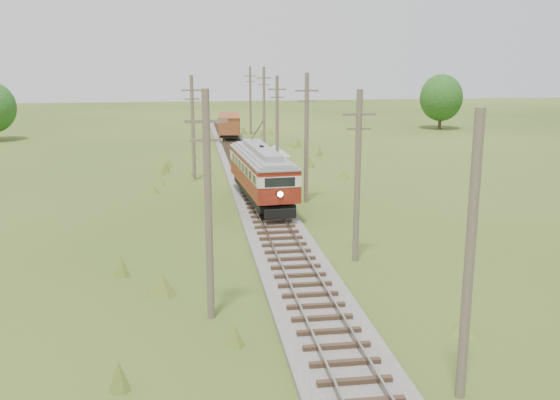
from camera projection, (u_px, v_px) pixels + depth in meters
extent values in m
cube|color=#605B54|center=(256.00, 193.00, 46.54)|extent=(3.60, 96.00, 0.25)
cube|color=#726659|center=(247.00, 188.00, 46.36)|extent=(0.08, 96.00, 0.17)
cube|color=#726659|center=(266.00, 188.00, 46.56)|extent=(0.08, 96.00, 0.17)
cube|color=#2D2116|center=(256.00, 190.00, 46.50)|extent=(2.40, 96.00, 0.16)
cube|color=black|center=(262.00, 192.00, 42.88)|extent=(3.03, 10.64, 0.43)
cube|color=maroon|center=(262.00, 178.00, 42.66)|extent=(3.50, 11.58, 1.05)
cube|color=beige|center=(262.00, 166.00, 42.46)|extent=(3.53, 11.64, 0.67)
cube|color=black|center=(262.00, 166.00, 42.46)|extent=(3.52, 11.13, 0.52)
cube|color=maroon|center=(262.00, 159.00, 42.35)|extent=(3.50, 11.58, 0.29)
cube|color=gray|center=(262.00, 154.00, 42.28)|extent=(3.56, 11.70, 0.36)
cube|color=gray|center=(262.00, 150.00, 42.21)|extent=(1.83, 8.63, 0.38)
sphere|color=#FFF2BF|center=(280.00, 194.00, 37.12)|extent=(0.34, 0.34, 0.34)
cylinder|color=black|center=(257.00, 131.00, 43.59)|extent=(0.38, 4.43, 1.84)
cylinder|color=black|center=(264.00, 208.00, 38.63)|extent=(0.17, 0.77, 0.76)
cylinder|color=black|center=(286.00, 206.00, 38.93)|extent=(0.17, 0.77, 0.76)
cylinder|color=black|center=(242.00, 181.00, 46.84)|extent=(0.17, 0.77, 0.76)
cylinder|color=black|center=(260.00, 180.00, 47.14)|extent=(0.17, 0.77, 0.76)
cube|color=black|center=(229.00, 133.00, 75.35)|extent=(2.40, 6.89, 0.47)
cube|color=brown|center=(229.00, 124.00, 75.08)|extent=(2.94, 7.67, 1.88)
cube|color=brown|center=(229.00, 115.00, 74.85)|extent=(3.00, 7.82, 0.11)
cylinder|color=black|center=(223.00, 135.00, 73.09)|extent=(0.16, 0.76, 0.75)
cylinder|color=black|center=(235.00, 135.00, 73.20)|extent=(0.16, 0.76, 0.75)
cylinder|color=black|center=(224.00, 131.00, 77.47)|extent=(0.16, 0.76, 0.75)
cylinder|color=black|center=(235.00, 131.00, 77.58)|extent=(0.16, 0.76, 0.75)
cone|color=gray|center=(274.00, 150.00, 64.71)|extent=(2.90, 2.90, 1.09)
cone|color=gray|center=(283.00, 153.00, 63.99)|extent=(1.63, 1.63, 0.63)
cylinder|color=brown|center=(469.00, 260.00, 18.07)|extent=(0.30, 0.30, 8.80)
cylinder|color=brown|center=(357.00, 178.00, 30.65)|extent=(0.30, 0.30, 8.60)
cube|color=brown|center=(359.00, 114.00, 29.94)|extent=(1.60, 0.12, 0.12)
cube|color=brown|center=(359.00, 129.00, 30.10)|extent=(1.20, 0.10, 0.10)
cylinder|color=brown|center=(306.00, 139.00, 43.11)|extent=(0.30, 0.30, 9.00)
cube|color=brown|center=(307.00, 91.00, 42.36)|extent=(1.60, 0.12, 0.12)
cube|color=brown|center=(307.00, 101.00, 42.52)|extent=(1.20, 0.10, 0.10)
cylinder|color=brown|center=(277.00, 123.00, 55.67)|extent=(0.30, 0.30, 8.40)
cube|color=brown|center=(277.00, 89.00, 54.99)|extent=(1.60, 0.12, 0.12)
cube|color=brown|center=(277.00, 97.00, 55.15)|extent=(1.20, 0.10, 0.10)
cylinder|color=brown|center=(264.00, 108.00, 68.19)|extent=(0.30, 0.30, 8.90)
cube|color=brown|center=(264.00, 78.00, 67.45)|extent=(1.60, 0.12, 0.12)
cube|color=brown|center=(264.00, 85.00, 67.61)|extent=(1.20, 0.10, 0.10)
cylinder|color=brown|center=(250.00, 101.00, 80.71)|extent=(0.30, 0.30, 8.70)
cube|color=brown|center=(250.00, 76.00, 79.99)|extent=(1.60, 0.12, 0.12)
cube|color=brown|center=(250.00, 81.00, 80.15)|extent=(1.20, 0.10, 0.10)
cylinder|color=brown|center=(208.00, 208.00, 23.76)|extent=(0.30, 0.30, 9.00)
cube|color=brown|center=(206.00, 121.00, 23.01)|extent=(1.60, 0.12, 0.12)
cube|color=brown|center=(207.00, 140.00, 23.17)|extent=(1.20, 0.10, 0.10)
cylinder|color=brown|center=(193.00, 129.00, 50.74)|extent=(0.30, 0.30, 8.60)
cube|color=brown|center=(192.00, 90.00, 50.03)|extent=(1.60, 0.12, 0.12)
cube|color=brown|center=(192.00, 99.00, 50.19)|extent=(1.20, 0.10, 0.10)
cylinder|color=#38281C|center=(440.00, 120.00, 87.13)|extent=(0.50, 0.50, 2.52)
ellipsoid|color=#154616|center=(441.00, 98.00, 86.43)|extent=(5.88, 5.88, 6.47)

